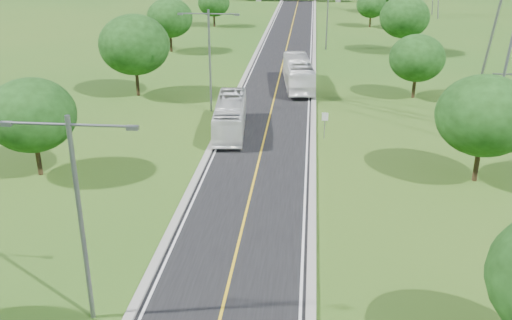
{
  "coord_description": "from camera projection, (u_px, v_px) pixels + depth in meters",
  "views": [
    {
      "loc": [
        3.82,
        -9.32,
        17.05
      ],
      "look_at": [
        0.47,
        25.06,
        3.0
      ],
      "focal_mm": 40.0,
      "sensor_mm": 36.0,
      "label": 1
    }
  ],
  "objects": [
    {
      "name": "ground",
      "position": [
        280.0,
        77.0,
        70.68
      ],
      "size": [
        260.0,
        260.0,
        0.0
      ],
      "primitive_type": "plane",
      "color": "#235518",
      "rests_on": "ground"
    },
    {
      "name": "road",
      "position": [
        282.0,
        66.0,
        76.2
      ],
      "size": [
        8.0,
        150.0,
        0.06
      ],
      "primitive_type": "cube",
      "color": "black",
      "rests_on": "ground"
    },
    {
      "name": "curb_left",
      "position": [
        251.0,
        65.0,
        76.55
      ],
      "size": [
        0.5,
        150.0,
        0.22
      ],
      "primitive_type": "cube",
      "color": "gray",
      "rests_on": "ground"
    },
    {
      "name": "curb_right",
      "position": [
        314.0,
        66.0,
        75.79
      ],
      "size": [
        0.5,
        150.0,
        0.22
      ],
      "primitive_type": "cube",
      "color": "gray",
      "rests_on": "ground"
    },
    {
      "name": "speed_limit_sign",
      "position": [
        325.0,
        121.0,
        49.31
      ],
      "size": [
        0.55,
        0.09,
        2.4
      ],
      "color": "slate",
      "rests_on": "ground"
    },
    {
      "name": "streetlight_near_left",
      "position": [
        79.0,
        204.0,
        24.73
      ],
      "size": [
        5.9,
        0.25,
        10.0
      ],
      "color": "slate",
      "rests_on": "ground"
    },
    {
      "name": "streetlight_mid_left",
      "position": [
        210.0,
        52.0,
        55.15
      ],
      "size": [
        5.9,
        0.25,
        10.0
      ],
      "color": "slate",
      "rests_on": "ground"
    },
    {
      "name": "streetlight_far_right",
      "position": [
        328.0,
        9.0,
        84.5
      ],
      "size": [
        5.9,
        0.25,
        10.0
      ],
      "color": "slate",
      "rests_on": "ground"
    },
    {
      "name": "tree_lb",
      "position": [
        32.0,
        115.0,
        40.86
      ],
      "size": [
        6.3,
        6.3,
        7.33
      ],
      "color": "black",
      "rests_on": "ground"
    },
    {
      "name": "tree_lc",
      "position": [
        134.0,
        45.0,
        60.71
      ],
      "size": [
        7.56,
        7.56,
        8.79
      ],
      "color": "black",
      "rests_on": "ground"
    },
    {
      "name": "tree_ld",
      "position": [
        170.0,
        18.0,
        83.25
      ],
      "size": [
        6.72,
        6.72,
        7.82
      ],
      "color": "black",
      "rests_on": "ground"
    },
    {
      "name": "tree_le",
      "position": [
        214.0,
        3.0,
        105.39
      ],
      "size": [
        5.88,
        5.88,
        6.84
      ],
      "color": "black",
      "rests_on": "ground"
    },
    {
      "name": "tree_rb",
      "position": [
        484.0,
        116.0,
        39.72
      ],
      "size": [
        6.72,
        6.72,
        7.82
      ],
      "color": "black",
      "rests_on": "ground"
    },
    {
      "name": "tree_rc",
      "position": [
        417.0,
        58.0,
        60.32
      ],
      "size": [
        5.88,
        5.88,
        6.84
      ],
      "color": "black",
      "rests_on": "ground"
    },
    {
      "name": "tree_rd",
      "position": [
        405.0,
        17.0,
        81.92
      ],
      "size": [
        7.14,
        7.14,
        8.3
      ],
      "color": "black",
      "rests_on": "ground"
    },
    {
      "name": "tree_re",
      "position": [
        371.0,
        5.0,
        104.74
      ],
      "size": [
        5.46,
        5.46,
        6.35
      ],
      "color": "black",
      "rests_on": "ground"
    },
    {
      "name": "bus_outbound",
      "position": [
        298.0,
        73.0,
        65.2
      ],
      "size": [
        4.04,
        12.17,
        3.33
      ],
      "primitive_type": "imported",
      "rotation": [
        0.0,
        0.0,
        3.25
      ],
      "color": "white",
      "rests_on": "road"
    },
    {
      "name": "bus_inbound",
      "position": [
        230.0,
        116.0,
        50.89
      ],
      "size": [
        3.36,
        10.82,
        2.97
      ],
      "primitive_type": "imported",
      "rotation": [
        0.0,
        0.0,
        0.08
      ],
      "color": "white",
      "rests_on": "road"
    }
  ]
}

